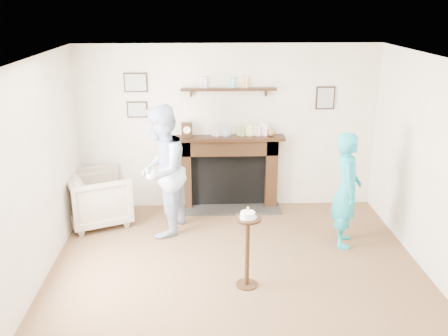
{
  "coord_description": "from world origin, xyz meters",
  "views": [
    {
      "loc": [
        -0.38,
        -4.82,
        3.1
      ],
      "look_at": [
        -0.13,
        0.9,
        1.15
      ],
      "focal_mm": 40.0,
      "sensor_mm": 36.0,
      "label": 1
    }
  ],
  "objects": [
    {
      "name": "ground",
      "position": [
        0.0,
        0.0,
        0.0
      ],
      "size": [
        5.0,
        5.0,
        0.0
      ],
      "primitive_type": "plane",
      "color": "brown",
      "rests_on": "ground"
    },
    {
      "name": "woman",
      "position": [
        1.46,
        1.1,
        0.0
      ],
      "size": [
        0.47,
        0.62,
        1.52
      ],
      "primitive_type": "imported",
      "rotation": [
        0.0,
        0.0,
        1.37
      ],
      "color": "#21BCB6",
      "rests_on": "ground"
    },
    {
      "name": "armchair",
      "position": [
        -1.9,
        1.9,
        0.0
      ],
      "size": [
        1.11,
        1.09,
        0.77
      ],
      "primitive_type": "imported",
      "rotation": [
        0.0,
        0.0,
        1.98
      ],
      "color": "#C0AF8F",
      "rests_on": "ground"
    },
    {
      "name": "man",
      "position": [
        -0.95,
        1.55,
        0.0
      ],
      "size": [
        0.87,
        1.01,
        1.8
      ],
      "primitive_type": "imported",
      "rotation": [
        0.0,
        0.0,
        -1.81
      ],
      "color": "silver",
      "rests_on": "ground"
    },
    {
      "name": "pedestal_table",
      "position": [
        0.09,
        0.13,
        0.6
      ],
      "size": [
        0.3,
        0.3,
        0.97
      ],
      "color": "black",
      "rests_on": "ground"
    },
    {
      "name": "room_shell",
      "position": [
        -0.0,
        0.69,
        1.62
      ],
      "size": [
        4.54,
        5.02,
        2.52
      ],
      "color": "beige",
      "rests_on": "ground"
    }
  ]
}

